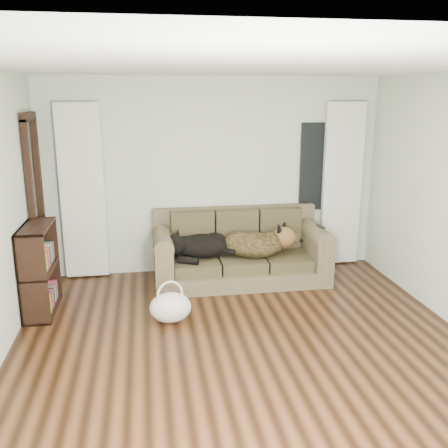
{
  "coord_description": "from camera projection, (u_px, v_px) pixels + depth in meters",
  "views": [
    {
      "loc": [
        -0.89,
        -4.07,
        2.38
      ],
      "look_at": [
        0.01,
        1.6,
        0.87
      ],
      "focal_mm": 40.0,
      "sensor_mm": 36.0,
      "label": 1
    }
  ],
  "objects": [
    {
      "name": "bookshelf",
      "position": [
        40.0,
        269.0,
        5.51
      ],
      "size": [
        0.37,
        0.82,
        1.0
      ],
      "primitive_type": "cube",
      "rotation": [
        0.0,
        0.0,
        -0.09
      ],
      "color": "black",
      "rests_on": "floor"
    },
    {
      "name": "dog_shepherd",
      "position": [
        256.0,
        245.0,
        6.41
      ],
      "size": [
        0.93,
        0.81,
        0.35
      ],
      "primitive_type": "ellipsoid",
      "rotation": [
        0.0,
        0.0,
        2.75
      ],
      "color": "black",
      "rests_on": "sofa"
    },
    {
      "name": "door_casing",
      "position": [
        37.0,
        208.0,
        5.99
      ],
      "size": [
        0.07,
        0.6,
        2.1
      ],
      "primitive_type": "cube",
      "color": "black",
      "rests_on": "ground"
    },
    {
      "name": "ceiling",
      "position": [
        254.0,
        65.0,
        3.97
      ],
      "size": [
        5.0,
        5.0,
        0.0
      ],
      "primitive_type": "plane",
      "color": "white",
      "rests_on": "ground"
    },
    {
      "name": "window_pane",
      "position": [
        317.0,
        167.0,
        6.85
      ],
      "size": [
        0.5,
        0.03,
        1.2
      ],
      "primitive_type": "cube",
      "color": "black",
      "rests_on": "wall_back"
    },
    {
      "name": "curtain_left",
      "position": [
        82.0,
        192.0,
        6.39
      ],
      "size": [
        0.55,
        0.08,
        2.25
      ],
      "primitive_type": "cube",
      "color": "silver",
      "rests_on": "ground"
    },
    {
      "name": "floor",
      "position": [
        250.0,
        358.0,
        4.63
      ],
      "size": [
        5.0,
        5.0,
        0.0
      ],
      "primitive_type": "plane",
      "color": "black",
      "rests_on": "ground"
    },
    {
      "name": "wall_back",
      "position": [
        213.0,
        176.0,
        6.69
      ],
      "size": [
        4.5,
        0.04,
        2.6
      ],
      "primitive_type": "cube",
      "color": "beige",
      "rests_on": "ground"
    },
    {
      "name": "sofa",
      "position": [
        240.0,
        247.0,
        6.44
      ],
      "size": [
        2.21,
        0.95,
        0.9
      ],
      "primitive_type": "cube",
      "color": "brown",
      "rests_on": "floor"
    },
    {
      "name": "tv_remote",
      "position": [
        321.0,
        227.0,
        6.37
      ],
      "size": [
        0.06,
        0.17,
        0.02
      ],
      "primitive_type": "cube",
      "rotation": [
        0.0,
        0.0,
        0.07
      ],
      "color": "black",
      "rests_on": "sofa"
    },
    {
      "name": "dog_black_lab",
      "position": [
        199.0,
        247.0,
        6.34
      ],
      "size": [
        0.72,
        0.52,
        0.3
      ],
      "primitive_type": "ellipsoid",
      "rotation": [
        0.0,
        0.0,
        -0.03
      ],
      "color": "black",
      "rests_on": "sofa"
    },
    {
      "name": "tote_bag",
      "position": [
        170.0,
        308.0,
        5.33
      ],
      "size": [
        0.47,
        0.37,
        0.32
      ],
      "primitive_type": "ellipsoid",
      "rotation": [
        0.0,
        0.0,
        0.06
      ],
      "color": "silver",
      "rests_on": "floor"
    },
    {
      "name": "curtain_right",
      "position": [
        342.0,
        185.0,
        6.92
      ],
      "size": [
        0.55,
        0.08,
        2.25
      ],
      "primitive_type": "cube",
      "color": "silver",
      "rests_on": "ground"
    }
  ]
}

